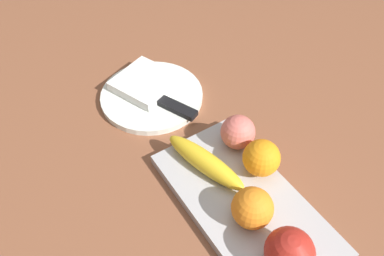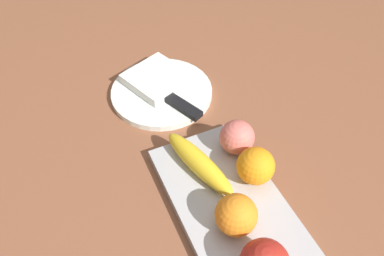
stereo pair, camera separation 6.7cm
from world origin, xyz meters
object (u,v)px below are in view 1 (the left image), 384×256
at_px(apple, 289,252).
at_px(dinner_plate, 152,96).
at_px(knife, 170,105).
at_px(fruit_tray, 244,203).
at_px(orange_near_apple, 262,158).
at_px(folded_napkin, 145,83).
at_px(peach, 238,132).
at_px(banana, 205,162).
at_px(orange_near_banana, 252,208).

relative_size(apple, dinner_plate, 0.32).
bearing_deg(knife, fruit_tray, 153.73).
height_order(apple, orange_near_apple, apple).
relative_size(fruit_tray, folded_napkin, 2.82).
height_order(peach, dinner_plate, peach).
bearing_deg(apple, orange_near_apple, -27.00).
xyz_separation_m(banana, knife, (0.17, -0.03, -0.02)).
xyz_separation_m(orange_near_banana, folded_napkin, (0.37, -0.01, -0.03)).
height_order(fruit_tray, orange_near_banana, orange_near_banana).
height_order(apple, dinner_plate, apple).
bearing_deg(dinner_plate, banana, 175.47).
bearing_deg(orange_near_banana, knife, -5.06).
xyz_separation_m(banana, folded_napkin, (0.25, -0.02, -0.01)).
distance_m(orange_near_apple, peach, 0.07).
xyz_separation_m(fruit_tray, knife, (0.26, -0.01, 0.01)).
distance_m(fruit_tray, folded_napkin, 0.34).
height_order(apple, peach, apple).
relative_size(apple, folded_napkin, 0.61).
distance_m(peach, knife, 0.17).
bearing_deg(dinner_plate, folded_napkin, 0.00).
relative_size(fruit_tray, peach, 5.21).
bearing_deg(banana, apple, 165.92).
bearing_deg(knife, apple, 152.25).
height_order(banana, orange_near_banana, orange_near_banana).
bearing_deg(orange_near_banana, fruit_tray, -23.47).
xyz_separation_m(orange_near_banana, knife, (0.29, -0.03, -0.03)).
xyz_separation_m(apple, dinner_plate, (0.43, -0.01, -0.05)).
distance_m(orange_near_apple, folded_napkin, 0.31).
height_order(orange_near_apple, folded_napkin, orange_near_apple).
height_order(fruit_tray, folded_napkin, folded_napkin).
bearing_deg(peach, orange_near_banana, 150.42).
xyz_separation_m(dinner_plate, folded_napkin, (0.03, 0.00, 0.02)).
bearing_deg(banana, knife, -25.02).
bearing_deg(peach, dinner_plate, 16.59).
distance_m(fruit_tray, apple, 0.12).
relative_size(apple, orange_near_apple, 1.09).
height_order(dinner_plate, knife, knife).
bearing_deg(knife, orange_near_apple, 168.48).
xyz_separation_m(peach, knife, (0.15, 0.05, -0.03)).
relative_size(dinner_plate, knife, 1.24).
xyz_separation_m(orange_near_apple, dinner_plate, (0.28, 0.06, -0.04)).
height_order(apple, banana, apple).
relative_size(orange_near_apple, dinner_plate, 0.30).
height_order(orange_near_apple, peach, orange_near_apple).
height_order(apple, orange_near_banana, apple).
bearing_deg(folded_napkin, banana, 175.95).
bearing_deg(peach, banana, 100.26).
height_order(orange_near_banana, folded_napkin, orange_near_banana).
bearing_deg(orange_near_apple, fruit_tray, 120.10).
relative_size(orange_near_apple, orange_near_banana, 0.99).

